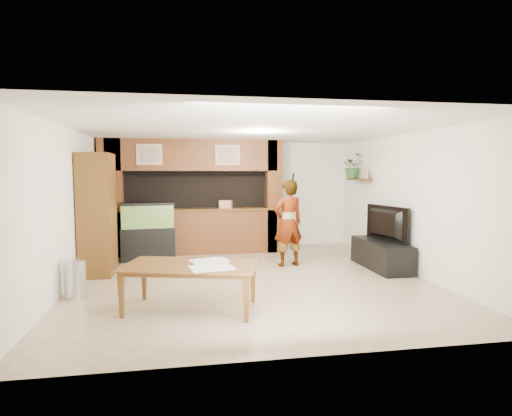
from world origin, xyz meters
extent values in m
plane|color=tan|center=(0.00, 0.00, 0.00)|extent=(6.50, 6.50, 0.00)
plane|color=white|center=(0.00, 0.00, 2.60)|extent=(6.50, 6.50, 0.00)
plane|color=white|center=(0.00, 3.25, 1.30)|extent=(6.00, 0.00, 6.00)
plane|color=white|center=(-3.00, 0.00, 1.30)|extent=(0.00, 6.50, 6.50)
plane|color=white|center=(3.00, 0.00, 1.30)|extent=(0.00, 6.50, 6.50)
cube|color=brown|center=(-0.90, 2.45, 0.50)|extent=(3.80, 0.35, 1.00)
cube|color=brown|center=(-0.90, 2.45, 1.02)|extent=(3.80, 0.43, 0.04)
cube|color=brown|center=(-0.90, 2.45, 2.25)|extent=(3.80, 0.35, 0.70)
cube|color=brown|center=(-2.70, 2.45, 1.30)|extent=(0.50, 0.35, 2.60)
cube|color=brown|center=(0.95, 2.45, 1.30)|extent=(0.35, 0.35, 2.60)
cube|color=black|center=(-0.90, 3.00, 1.45)|extent=(4.20, 0.45, 0.85)
cube|color=tan|center=(-1.85, 2.26, 2.25)|extent=(0.55, 0.03, 0.45)
cube|color=tan|center=(-1.85, 2.24, 2.25)|extent=(0.43, 0.01, 0.35)
cube|color=tan|center=(-0.15, 2.26, 2.25)|extent=(0.55, 0.03, 0.45)
cube|color=tan|center=(-0.15, 2.24, 2.25)|extent=(0.43, 0.01, 0.35)
cylinder|color=black|center=(-2.97, 1.00, 1.90)|extent=(0.04, 0.25, 0.25)
cylinder|color=white|center=(-2.94, 1.00, 1.90)|extent=(0.01, 0.21, 0.21)
cube|color=brown|center=(2.85, 1.95, 1.70)|extent=(0.25, 0.90, 0.04)
cube|color=brown|center=(-2.70, 0.83, 1.11)|extent=(0.55, 0.91, 2.22)
cylinder|color=#B2B2B7|center=(-2.77, -0.67, 0.29)|extent=(0.31, 0.31, 0.57)
cube|color=black|center=(-1.89, 1.95, 0.35)|extent=(1.11, 0.42, 0.69)
cube|color=#30762F|center=(-1.89, 1.95, 0.94)|extent=(1.07, 0.39, 0.48)
cube|color=black|center=(-1.89, 1.95, 1.20)|extent=(1.11, 0.42, 0.06)
cube|color=black|center=(2.65, 0.36, 0.27)|extent=(0.59, 1.60, 0.53)
imported|color=black|center=(2.65, 0.36, 0.88)|extent=(0.40, 1.20, 0.69)
cube|color=tan|center=(2.85, 1.61, 1.82)|extent=(0.04, 0.16, 0.21)
imported|color=#275E25|center=(2.82, 2.27, 2.01)|extent=(0.61, 0.55, 0.58)
imported|color=#9B8655|center=(0.91, 0.89, 0.86)|extent=(0.71, 0.55, 1.72)
cylinder|color=black|center=(0.96, 0.73, 1.77)|extent=(0.04, 0.11, 0.17)
imported|color=brown|center=(-1.09, -1.58, 0.32)|extent=(2.00, 1.45, 0.63)
cube|color=silver|center=(-0.81, -1.36, 0.64)|extent=(0.60, 0.50, 0.01)
cube|color=silver|center=(-0.81, -1.80, 0.64)|extent=(0.63, 0.50, 0.01)
cube|color=tan|center=(-0.18, 2.45, 1.13)|extent=(0.32, 0.26, 0.18)
camera|label=1|loc=(-1.19, -7.32, 1.90)|focal=30.00mm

